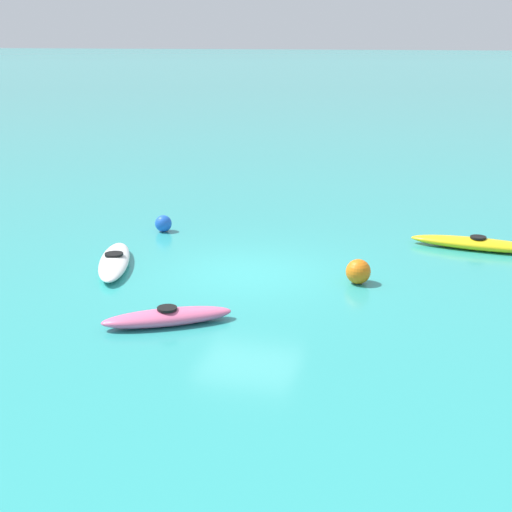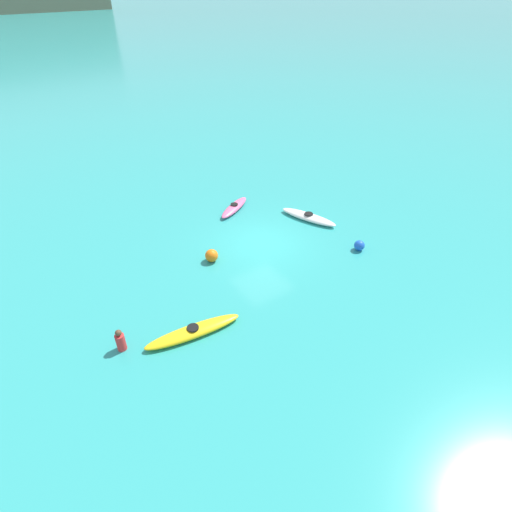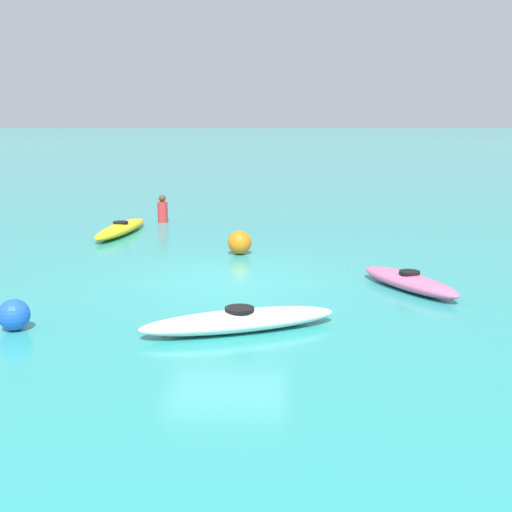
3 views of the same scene
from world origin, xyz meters
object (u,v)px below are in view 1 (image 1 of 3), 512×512
buoy_blue (163,224)px  kayak_pink (167,317)px  buoy_orange (358,272)px  kayak_white (114,261)px  kayak_yellow (478,244)px

buoy_blue → kayak_pink: bearing=112.8°
buoy_blue → buoy_orange: buoy_orange is taller
kayak_pink → buoy_orange: size_ratio=4.41×
kayak_pink → buoy_orange: buoy_orange is taller
buoy_blue → buoy_orange: 6.85m
kayak_white → buoy_orange: 6.01m
kayak_yellow → kayak_pink: bearing=49.1°
kayak_white → buoy_blue: buoy_blue is taller
kayak_pink → buoy_blue: buoy_blue is taller
kayak_white → buoy_blue: bearing=-88.1°
kayak_pink → kayak_white: bearing=-49.4°
buoy_orange → buoy_blue: bearing=-27.0°
buoy_blue → buoy_orange: (-6.11, 3.11, 0.04)m
kayak_yellow → buoy_blue: 8.88m
kayak_pink → buoy_blue: (2.76, -6.58, 0.08)m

